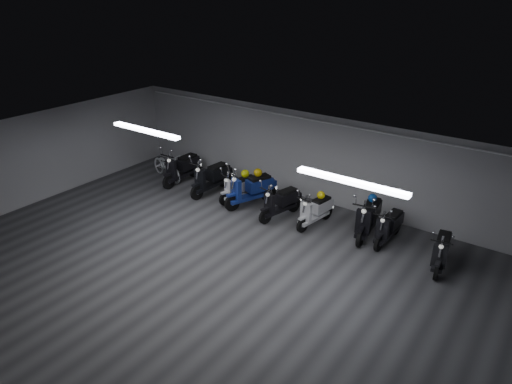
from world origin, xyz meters
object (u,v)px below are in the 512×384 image
Objects in this scene: scooter_7 at (369,212)px; scooter_2 at (239,183)px; scooter_0 at (181,163)px; bicycle at (166,163)px; helmet_1 at (258,173)px; scooter_8 at (389,221)px; scooter_1 at (211,173)px; scooter_9 at (442,246)px; helmet_3 at (373,198)px; helmet_0 at (245,174)px; scooter_5 at (280,197)px; helmet_2 at (321,195)px; scooter_6 at (315,206)px; scooter_4 at (250,184)px.

scooter_2 is at bearing 176.05° from scooter_7.
bicycle is (-0.70, -0.03, -0.15)m from scooter_0.
bicycle is 3.83m from helmet_1.
scooter_8 is at bearing -72.61° from bicycle.
scooter_1 is 1.18× the size of scooter_9.
helmet_0 is at bearing -175.36° from helmet_3.
scooter_0 is 1.11× the size of scooter_5.
scooter_1 is 5.31m from helmet_3.
helmet_1 is at bearing 179.89° from helmet_2.
helmet_0 is 1.07× the size of helmet_3.
helmet_0 is (-2.67, 0.26, 0.27)m from scooter_6.
helmet_0 is (0.07, 0.21, 0.28)m from scooter_2.
scooter_6 is at bearing -74.85° from bicycle.
scooter_9 is (3.53, -0.13, -0.00)m from scooter_6.
scooter_2 is 0.98× the size of scooter_6.
helmet_3 is at bearing 31.00° from scooter_4.
scooter_4 reaches higher than scooter_8.
scooter_6 is 6.72× the size of helmet_3.
scooter_0 is 1.10× the size of bicycle.
scooter_1 is (1.41, -0.08, 0.00)m from scooter_0.
scooter_4 reaches higher than helmet_2.
scooter_1 reaches higher than scooter_0.
scooter_0 is 7.32× the size of helmet_1.
scooter_0 is at bearing -178.73° from scooter_1.
scooter_5 is at bearing -20.11° from helmet_1.
helmet_1 reaches higher than helmet_2.
scooter_7 is (5.31, 0.34, -0.00)m from scooter_1.
scooter_6 reaches higher than helmet_1.
helmet_0 is at bearing 167.91° from scooter_9.
helmet_0 is at bearing 178.19° from scooter_5.
helmet_3 is (5.27, 0.61, 0.30)m from scooter_1.
scooter_9 reaches higher than helmet_3.
scooter_8 is 1.01× the size of scooter_9.
scooter_6 is 0.35m from helmet_2.
helmet_0 is 1.00× the size of helmet_1.
scooter_0 reaches higher than scooter_9.
scooter_9 is (2.08, -0.45, -0.11)m from scooter_7.
scooter_7 reaches higher than scooter_5.
helmet_0 is at bearing 177.31° from helmet_1.
scooter_2 is (2.52, -0.02, -0.12)m from scooter_0.
scooter_2 reaches higher than bicycle.
scooter_6 is 1.00× the size of scooter_9.
helmet_1 is at bearing 167.83° from scooter_9.
scooter_6 is 2.21m from helmet_1.
scooter_4 is 1.13× the size of scooter_5.
helmet_2 is at bearing -72.68° from bicycle.
helmet_2 is at bearing 1.60° from scooter_0.
scooter_2 is 2.80m from helmet_2.
scooter_6 is (2.74, -0.04, 0.01)m from scooter_2.
scooter_7 reaches higher than helmet_0.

